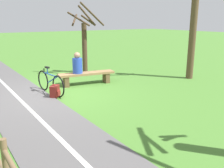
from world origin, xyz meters
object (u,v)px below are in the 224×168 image
object	(u,v)px
person_seated	(77,64)
tree_by_path	(194,20)
backpack	(55,91)
bench	(87,76)
tree_far_right	(85,41)
bicycle	(50,83)

from	to	relation	value
person_seated	tree_by_path	bearing A→B (deg)	170.57
person_seated	backpack	world-z (taller)	person_seated
bench	tree_far_right	world-z (taller)	tree_far_right
bench	tree_by_path	size ratio (longest dim) A/B	0.40
person_seated	bicycle	size ratio (longest dim) A/B	0.45
tree_by_path	bicycle	bearing A→B (deg)	-10.32
backpack	tree_by_path	xyz separation A→B (m)	(-5.57, 0.59, 2.15)
backpack	tree_by_path	distance (m)	5.99
tree_by_path	tree_far_right	bearing A→B (deg)	-46.17
bicycle	bench	bearing A→B (deg)	96.58
person_seated	tree_far_right	size ratio (longest dim) A/B	0.25
bench	bicycle	size ratio (longest dim) A/B	1.25
person_seated	tree_far_right	xyz separation A→B (m)	(-1.21, -1.78, 0.63)
bench	person_seated	xyz separation A→B (m)	(0.33, -0.06, 0.46)
person_seated	tree_by_path	xyz separation A→B (m)	(-4.35, 1.49, 1.54)
bench	backpack	distance (m)	1.78
tree_far_right	bicycle	bearing A→B (deg)	43.02
bench	backpack	size ratio (longest dim) A/B	5.19
bench	tree_far_right	bearing A→B (deg)	-106.05
person_seated	backpack	size ratio (longest dim) A/B	1.87
person_seated	bench	bearing A→B (deg)	-180.00
bicycle	tree_far_right	bearing A→B (deg)	124.27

